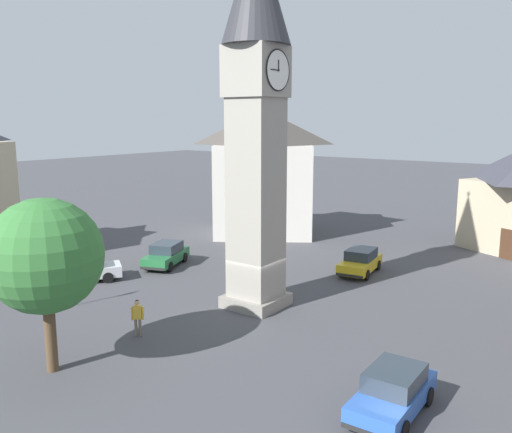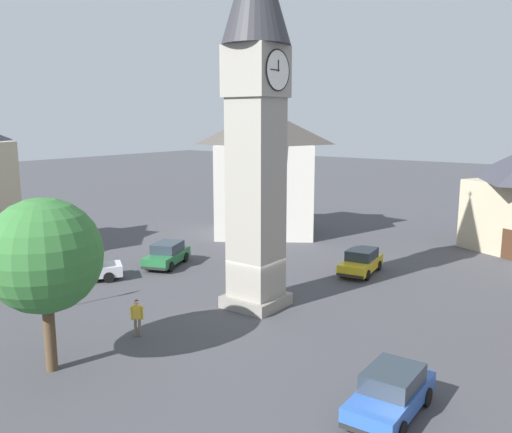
{
  "view_description": "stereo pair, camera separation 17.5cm",
  "coord_description": "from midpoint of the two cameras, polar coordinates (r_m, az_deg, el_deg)",
  "views": [
    {
      "loc": [
        21.47,
        15.76,
        9.55
      ],
      "look_at": [
        0.0,
        0.0,
        4.7
      ],
      "focal_mm": 37.83,
      "sensor_mm": 36.0,
      "label": 1
    },
    {
      "loc": [
        21.36,
        15.9,
        9.55
      ],
      "look_at": [
        0.0,
        0.0,
        4.7
      ],
      "focal_mm": 37.83,
      "sensor_mm": 36.0,
      "label": 2
    }
  ],
  "objects": [
    {
      "name": "pedestrian",
      "position": [
        24.79,
        -12.27,
        -10.08
      ],
      "size": [
        0.4,
        0.45,
        1.69
      ],
      "color": "#706656",
      "rests_on": "ground"
    },
    {
      "name": "car_blue_kerb",
      "position": [
        34.4,
        11.19,
        -4.68
      ],
      "size": [
        4.33,
        2.26,
        1.53
      ],
      "color": "gold",
      "rests_on": "ground"
    },
    {
      "name": "clock_tower",
      "position": [
        26.66,
        0.19,
        13.23
      ],
      "size": [
        3.34,
        3.34,
        18.69
      ],
      "color": "gray",
      "rests_on": "ground"
    },
    {
      "name": "car_red_corner",
      "position": [
        33.73,
        -17.44,
        -5.27
      ],
      "size": [
        4.36,
        3.72,
        1.53
      ],
      "color": "silver",
      "rests_on": "ground"
    },
    {
      "name": "car_white_side",
      "position": [
        19.01,
        14.36,
        -17.57
      ],
      "size": [
        4.18,
        1.91,
        1.53
      ],
      "color": "#2D5BB7",
      "rests_on": "ground"
    },
    {
      "name": "ground_plane",
      "position": [
        28.29,
        0.18,
        -9.41
      ],
      "size": [
        200.0,
        200.0,
        0.0
      ],
      "primitive_type": "plane",
      "color": "#424247"
    },
    {
      "name": "car_silver_kerb",
      "position": [
        35.95,
        -9.26,
        -3.97
      ],
      "size": [
        4.46,
        3.1,
        1.53
      ],
      "color": "#236B38",
      "rests_on": "ground"
    },
    {
      "name": "building_hall_far",
      "position": [
        44.53,
        1.03,
        4.77
      ],
      "size": [
        10.03,
        10.44,
        10.29
      ],
      "color": "beige",
      "rests_on": "ground"
    },
    {
      "name": "road_sign",
      "position": [
        29.23,
        -19.38,
        -5.45
      ],
      "size": [
        0.6,
        0.07,
        2.8
      ],
      "color": "gray",
      "rests_on": "ground"
    },
    {
      "name": "tree",
      "position": [
        21.5,
        -21.28,
        -3.91
      ],
      "size": [
        4.34,
        4.34,
        6.72
      ],
      "color": "brown",
      "rests_on": "ground"
    }
  ]
}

